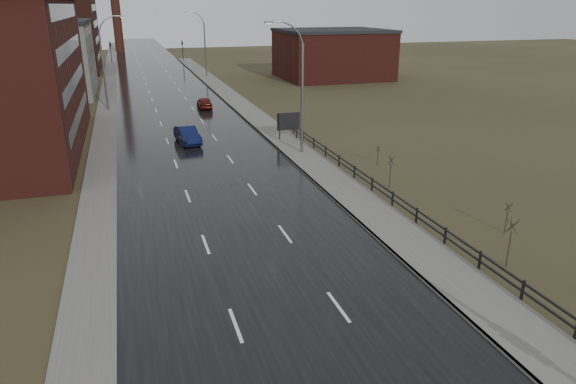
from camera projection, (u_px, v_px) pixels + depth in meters
road at (175, 110)px, 64.89m from camera, size 14.00×300.00×0.06m
sidewalk_right at (303, 156)px, 44.90m from camera, size 3.20×180.00×0.18m
curb_right at (287, 157)px, 44.47m from camera, size 0.16×180.00×0.18m
sidewalk_left at (106, 113)px, 62.58m from camera, size 2.40×260.00×0.12m
warehouse_mid at (33, 58)px, 74.16m from camera, size 16.32×20.40×10.50m
warehouse_far at (25, 31)px, 98.76m from camera, size 26.52×24.48×15.50m
building_right at (332, 54)px, 91.68m from camera, size 18.36×16.32×8.50m
streetlight_right_mid at (299, 88)px, 43.79m from camera, size 3.36×0.28×11.35m
streetlight_left at (105, 63)px, 62.52m from camera, size 3.36×0.28×11.35m
streetlight_right_far at (203, 44)px, 92.16m from camera, size 3.36×0.28×11.35m
guardrail at (423, 218)px, 30.21m from camera, size 0.10×53.05×1.10m
shrub_c at (510, 242)px, 25.63m from camera, size 0.62×0.66×2.65m
shrub_d at (507, 217)px, 29.68m from camera, size 0.45×0.47×1.87m
shrub_e at (391, 171)px, 36.88m from camera, size 0.58×0.62×2.47m
shrub_f at (378, 155)px, 42.57m from camera, size 0.38×0.40×1.57m
billboard at (288, 122)px, 49.75m from camera, size 2.29×0.17×2.75m
traffic_light_left at (110, 42)px, 114.82m from camera, size 0.58×2.73×5.30m
traffic_light_right at (182, 41)px, 119.32m from camera, size 0.58×2.73×5.30m
car_near at (187, 136)px, 48.88m from camera, size 2.25×4.98×1.58m
car_far at (204, 103)px, 65.47m from camera, size 1.87×4.31×1.45m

